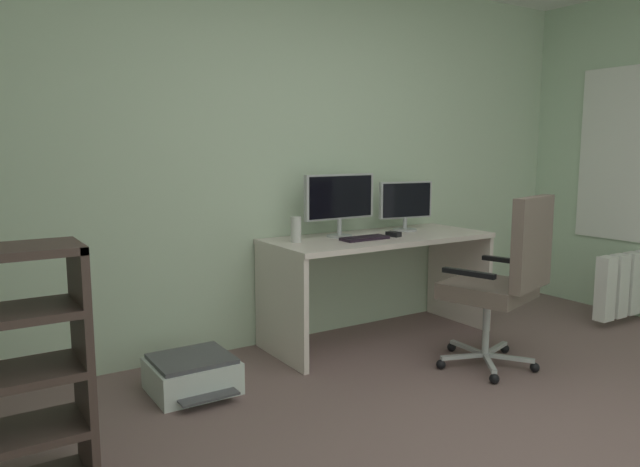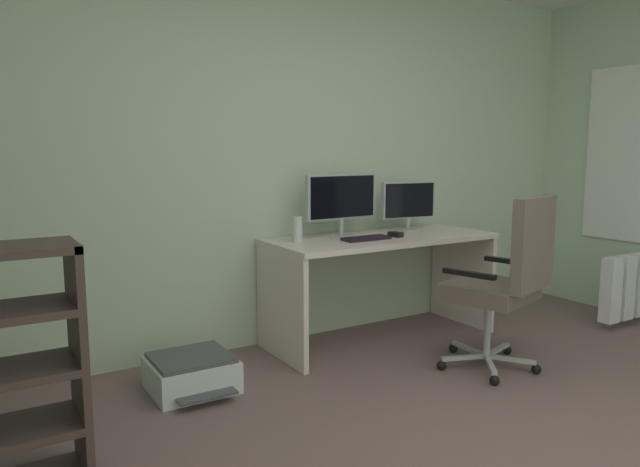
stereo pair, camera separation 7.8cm
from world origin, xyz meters
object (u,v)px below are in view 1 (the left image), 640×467
Objects in this scene: office_chair at (504,276)px; printer at (192,374)px; monitor_main at (340,199)px; monitor_secondary at (406,202)px; desk at (379,262)px; keyboard at (365,238)px; radiator at (637,282)px; computer_mouse at (393,234)px; desktop_speaker at (296,230)px.

office_chair is 2.17× the size of printer.
monitor_main reaches higher than printer.
desk is at bearing -161.72° from monitor_secondary.
keyboard is 2.38m from radiator.
radiator reaches higher than printer.
office_chair is (-0.07, -1.01, -0.37)m from monitor_secondary.
computer_mouse is (0.06, -0.08, 0.21)m from desk.
office_chair is at bearing -174.95° from radiator.
computer_mouse is at bearing -30.60° from monitor_main.
keyboard is at bearing -159.40° from monitor_secondary.
monitor_main is 1.22m from office_chair.
keyboard reaches higher than radiator.
desktop_speaker reaches higher than printer.
computer_mouse reaches higher than keyboard.
desktop_speaker is 2.86m from radiator.
keyboard is at bearing -70.76° from monitor_main.
office_chair is at bearing -73.61° from desk.
desk is 16.42× the size of computer_mouse.
desk is at bearing 23.65° from keyboard.
monitor_main is 1.15× the size of printer.
printer is (-1.54, -0.10, -0.67)m from computer_mouse.
computer_mouse is 1.68m from printer.
desktop_speaker is (-0.98, -0.05, -0.13)m from monitor_secondary.
monitor_main is at bearing 13.61° from printer.
office_chair is (0.91, -0.96, -0.24)m from desktop_speaker.
monitor_secondary reaches higher than keyboard.
desk is 0.54m from monitor_secondary.
monitor_main is 2.57m from radiator.
desk is 2.19m from radiator.
keyboard is at bearing 163.80° from radiator.
desktop_speaker is 0.17× the size of radiator.
desktop_speaker reaches higher than desk.
monitor_main reaches higher than monitor_secondary.
radiator is at bearing -19.86° from desk.
monitor_secondary reaches higher than printer.
office_chair reaches higher than desk.
office_chair is (0.26, -0.90, 0.03)m from desk.
monitor_secondary is 0.41× the size of office_chair.
printer is at bearing 170.99° from radiator.
keyboard reaches higher than printer.
printer is (-1.81, -0.29, -0.87)m from monitor_secondary.
monitor_secondary is 0.39m from computer_mouse.
monitor_main is at bearing 7.09° from desktop_speaker.
monitor_secondary is 0.44× the size of radiator.
computer_mouse is at bearing 161.67° from radiator.
desk is 0.70m from desktop_speaker.
printer is at bearing -170.81° from monitor_secondary.
monitor_main is 5.77× the size of computer_mouse.
desk is 0.54m from monitor_main.
computer_mouse is 0.09× the size of office_chair.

